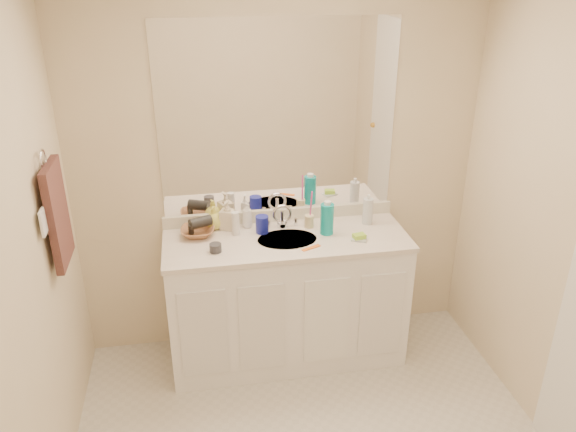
# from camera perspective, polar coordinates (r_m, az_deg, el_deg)

# --- Properties ---
(wall_back) EXTENTS (2.60, 0.02, 2.40)m
(wall_back) POSITION_cam_1_polar(r_m,az_deg,el_deg) (3.61, -0.92, 4.28)
(wall_back) COLOR beige
(wall_back) RESTS_ON floor
(wall_left) EXTENTS (0.02, 2.60, 2.40)m
(wall_left) POSITION_cam_1_polar(r_m,az_deg,el_deg) (2.51, -26.46, -8.21)
(wall_left) COLOR beige
(wall_left) RESTS_ON floor
(vanity_cabinet) EXTENTS (1.50, 0.55, 0.85)m
(vanity_cabinet) POSITION_cam_1_polar(r_m,az_deg,el_deg) (3.71, -0.14, -8.49)
(vanity_cabinet) COLOR white
(vanity_cabinet) RESTS_ON floor
(countertop) EXTENTS (1.52, 0.57, 0.03)m
(countertop) POSITION_cam_1_polar(r_m,az_deg,el_deg) (3.49, -0.15, -2.43)
(countertop) COLOR silver
(countertop) RESTS_ON vanity_cabinet
(backsplash) EXTENTS (1.52, 0.03, 0.08)m
(backsplash) POSITION_cam_1_polar(r_m,az_deg,el_deg) (3.70, -0.85, 0.13)
(backsplash) COLOR silver
(backsplash) RESTS_ON countertop
(sink_basin) EXTENTS (0.37, 0.37, 0.02)m
(sink_basin) POSITION_cam_1_polar(r_m,az_deg,el_deg) (3.47, -0.09, -2.53)
(sink_basin) COLOR beige
(sink_basin) RESTS_ON countertop
(faucet) EXTENTS (0.02, 0.02, 0.11)m
(faucet) POSITION_cam_1_polar(r_m,az_deg,el_deg) (3.60, -0.59, -0.30)
(faucet) COLOR silver
(faucet) RESTS_ON countertop
(mirror) EXTENTS (1.48, 0.01, 1.20)m
(mirror) POSITION_cam_1_polar(r_m,az_deg,el_deg) (3.49, -0.94, 9.80)
(mirror) COLOR white
(mirror) RESTS_ON wall_back
(blue_mug) EXTENTS (0.10, 0.10, 0.11)m
(blue_mug) POSITION_cam_1_polar(r_m,az_deg,el_deg) (3.53, -2.65, -0.85)
(blue_mug) COLOR #151C95
(blue_mug) RESTS_ON countertop
(tan_cup) EXTENTS (0.07, 0.07, 0.08)m
(tan_cup) POSITION_cam_1_polar(r_m,az_deg,el_deg) (3.61, 2.16, -0.52)
(tan_cup) COLOR beige
(tan_cup) RESTS_ON countertop
(toothbrush) EXTENTS (0.02, 0.04, 0.20)m
(toothbrush) POSITION_cam_1_polar(r_m,az_deg,el_deg) (3.57, 2.35, 1.08)
(toothbrush) COLOR #EC3EA8
(toothbrush) RESTS_ON tan_cup
(mouthwash_bottle) EXTENTS (0.09, 0.09, 0.20)m
(mouthwash_bottle) POSITION_cam_1_polar(r_m,az_deg,el_deg) (3.51, 3.98, -0.31)
(mouthwash_bottle) COLOR #0D949C
(mouthwash_bottle) RESTS_ON countertop
(clear_pump_bottle) EXTENTS (0.07, 0.07, 0.17)m
(clear_pump_bottle) POSITION_cam_1_polar(r_m,az_deg,el_deg) (3.67, 8.10, 0.49)
(clear_pump_bottle) COLOR silver
(clear_pump_bottle) RESTS_ON countertop
(soap_dish) EXTENTS (0.12, 0.11, 0.01)m
(soap_dish) POSITION_cam_1_polar(r_m,az_deg,el_deg) (3.49, 7.22, -2.32)
(soap_dish) COLOR silver
(soap_dish) RESTS_ON countertop
(green_soap) EXTENTS (0.08, 0.07, 0.03)m
(green_soap) POSITION_cam_1_polar(r_m,az_deg,el_deg) (3.48, 7.24, -2.04)
(green_soap) COLOR #99D233
(green_soap) RESTS_ON soap_dish
(orange_comb) EXTENTS (0.13, 0.07, 0.01)m
(orange_comb) POSITION_cam_1_polar(r_m,az_deg,el_deg) (3.36, 2.36, -3.25)
(orange_comb) COLOR orange
(orange_comb) RESTS_ON countertop
(dark_jar) EXTENTS (0.08, 0.08, 0.05)m
(dark_jar) POSITION_cam_1_polar(r_m,az_deg,el_deg) (3.34, -7.38, -3.23)
(dark_jar) COLOR #313037
(dark_jar) RESTS_ON countertop
(extra_white_bottle) EXTENTS (0.05, 0.05, 0.15)m
(extra_white_bottle) POSITION_cam_1_polar(r_m,az_deg,el_deg) (3.51, -5.35, -0.75)
(extra_white_bottle) COLOR white
(extra_white_bottle) RESTS_ON countertop
(soap_bottle_white) EXTENTS (0.08, 0.08, 0.17)m
(soap_bottle_white) POSITION_cam_1_polar(r_m,az_deg,el_deg) (3.60, -4.17, 0.09)
(soap_bottle_white) COLOR white
(soap_bottle_white) RESTS_ON countertop
(soap_bottle_cream) EXTENTS (0.11, 0.11, 0.19)m
(soap_bottle_cream) POSITION_cam_1_polar(r_m,az_deg,el_deg) (3.58, -6.18, 0.11)
(soap_bottle_cream) COLOR beige
(soap_bottle_cream) RESTS_ON countertop
(soap_bottle_yellow) EXTENTS (0.15, 0.15, 0.15)m
(soap_bottle_yellow) POSITION_cam_1_polar(r_m,az_deg,el_deg) (3.61, -7.52, -0.16)
(soap_bottle_yellow) COLOR #DDDA56
(soap_bottle_yellow) RESTS_ON countertop
(wicker_basket) EXTENTS (0.23, 0.23, 0.05)m
(wicker_basket) POSITION_cam_1_polar(r_m,az_deg,el_deg) (3.55, -9.15, -1.59)
(wicker_basket) COLOR #905A3A
(wicker_basket) RESTS_ON countertop
(hair_dryer) EXTENTS (0.15, 0.12, 0.07)m
(hair_dryer) POSITION_cam_1_polar(r_m,az_deg,el_deg) (3.52, -8.89, -0.63)
(hair_dryer) COLOR black
(hair_dryer) RESTS_ON wicker_basket
(towel_ring) EXTENTS (0.01, 0.11, 0.11)m
(towel_ring) POSITION_cam_1_polar(r_m,az_deg,el_deg) (3.04, -23.63, 5.27)
(towel_ring) COLOR silver
(towel_ring) RESTS_ON wall_left
(hand_towel) EXTENTS (0.04, 0.32, 0.55)m
(hand_towel) POSITION_cam_1_polar(r_m,az_deg,el_deg) (3.14, -22.36, 0.14)
(hand_towel) COLOR #331D1B
(hand_towel) RESTS_ON towel_ring
(switch_plate) EXTENTS (0.01, 0.08, 0.13)m
(switch_plate) POSITION_cam_1_polar(r_m,az_deg,el_deg) (2.95, -23.62, -0.58)
(switch_plate) COLOR white
(switch_plate) RESTS_ON wall_left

